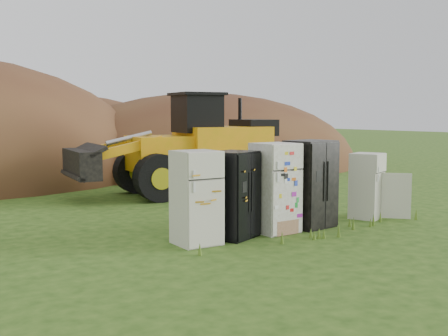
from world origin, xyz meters
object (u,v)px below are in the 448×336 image
Objects in this scene: fridge_black_side at (234,195)px; wheel_loader at (174,144)px; fridge_open_door at (367,186)px; fridge_dark_mid at (310,184)px; fridge_leftmost at (196,198)px; fridge_sticker at (275,188)px.

wheel_loader is (1.90, 5.95, 0.70)m from fridge_black_side.
wheel_loader reaches higher than fridge_open_door.
fridge_dark_mid is at bearing -81.75° from wheel_loader.
fridge_black_side is 2.03m from fridge_dark_mid.
wheel_loader is at bearing 83.03° from fridge_dark_mid.
fridge_black_side is (0.91, 0.05, -0.02)m from fridge_leftmost.
fridge_open_door is at bearing -7.46° from fridge_dark_mid.
fridge_leftmost is at bearing 159.94° from fridge_black_side.
wheel_loader reaches higher than fridge_dark_mid.
fridge_black_side is 0.91× the size of fridge_dark_mid.
fridge_leftmost is 4.81m from fridge_open_door.
fridge_dark_mid is 6.03m from wheel_loader.
fridge_sticker is (1.95, 0.00, 0.04)m from fridge_leftmost.
fridge_open_door is at bearing 2.17° from fridge_leftmost.
fridge_open_door is at bearing -1.18° from fridge_sticker.
fridge_leftmost is at bearing 158.18° from fridge_open_door.
fridge_dark_mid reaches higher than fridge_black_side.
fridge_leftmost is 1.95m from fridge_sticker.
fridge_black_side is at bearing -100.69° from wheel_loader.
fridge_leftmost is at bearing -108.10° from wheel_loader.
fridge_dark_mid is at bearing 1.89° from fridge_leftmost.
fridge_sticker reaches higher than fridge_black_side.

